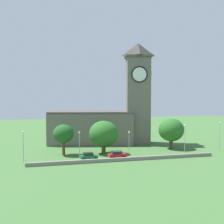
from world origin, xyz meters
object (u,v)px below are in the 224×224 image
object	(u,v)px
streetlamp_east_mid	(185,134)
streetlamp_east_end	(220,132)
streetlamp_west_mid	(79,140)
tree_riverside_west	(171,130)
car_green	(89,156)
streetlamp_west_end	(23,141)
car_red	(117,155)
streetlamp_central	(129,139)
tree_riverside_east	(64,134)
tree_by_tower	(104,134)
church	(109,114)

from	to	relation	value
streetlamp_east_mid	streetlamp_east_end	world-z (taller)	streetlamp_east_end
streetlamp_west_mid	tree_riverside_west	xyz separation A→B (m)	(27.09, 6.21, 0.92)
car_green	streetlamp_west_end	bearing A→B (deg)	172.45
car_red	streetlamp_central	size ratio (longest dim) A/B	0.71
tree_riverside_east	streetlamp_west_end	bearing A→B (deg)	-151.72
car_green	tree_riverside_east	bearing A→B (deg)	125.32
car_red	streetlamp_central	distance (m)	5.69
tree_riverside_east	tree_by_tower	xyz separation A→B (m)	(10.21, -0.88, -0.25)
church	tree_riverside_east	size ratio (longest dim) A/B	4.19
car_green	tree_riverside_west	distance (m)	27.07
streetlamp_east_mid	tree_by_tower	distance (m)	21.43
church	streetlamp_west_end	distance (m)	32.11
streetlamp_central	tree_riverside_west	xyz separation A→B (m)	(14.47, 6.02, 1.13)
streetlamp_central	streetlamp_east_mid	xyz separation A→B (m)	(15.35, -0.24, 0.76)
streetlamp_west_mid	tree_by_tower	world-z (taller)	tree_by_tower
church	streetlamp_east_end	size ratio (longest dim) A/B	4.17
streetlamp_central	streetlamp_west_mid	bearing A→B (deg)	-179.15
streetlamp_west_mid	tree_riverside_west	bearing A→B (deg)	12.91
car_green	streetlamp_west_mid	xyz separation A→B (m)	(-1.79, 2.35, 3.50)
streetlamp_central	tree_riverside_west	size ratio (longest dim) A/B	0.72
car_red	tree_by_tower	size ratio (longest dim) A/B	0.51
streetlamp_central	streetlamp_east_end	size ratio (longest dim) A/B	0.78
church	streetlamp_west_end	bearing A→B (deg)	-142.09
tree_riverside_east	tree_riverside_west	xyz separation A→B (m)	(30.38, 1.38, -0.10)
streetlamp_west_mid	streetlamp_east_mid	bearing A→B (deg)	-0.10
car_green	streetlamp_east_mid	world-z (taller)	streetlamp_east_mid
streetlamp_west_end	tree_by_tower	xyz separation A→B (m)	(19.91, 4.34, 0.40)
streetlamp_west_mid	tree_riverside_east	distance (m)	5.93
streetlamp_east_mid	car_red	bearing A→B (deg)	-173.09
streetlamp_west_end	streetlamp_central	bearing A→B (deg)	1.29
tree_riverside_east	streetlamp_east_mid	bearing A→B (deg)	-8.87
car_red	car_green	bearing A→B (deg)	179.76
car_green	tree_riverside_west	bearing A→B (deg)	18.70
car_red	streetlamp_central	world-z (taller)	streetlamp_central
streetlamp_east_end	tree_riverside_west	xyz separation A→B (m)	(-11.28, 6.39, 0.14)
streetlamp_east_end	tree_riverside_east	bearing A→B (deg)	173.15
streetlamp_east_mid	car_green	bearing A→B (deg)	-174.98
streetlamp_west_mid	streetlamp_east_mid	size ratio (longest dim) A/B	0.87
tree_riverside_east	tree_riverside_west	world-z (taller)	tree_riverside_west
church	tree_riverside_west	world-z (taller)	church
streetlamp_west_end	streetlamp_east_end	bearing A→B (deg)	0.24
car_red	streetlamp_east_end	world-z (taller)	streetlamp_east_end
car_red	tree_riverside_east	size ratio (longest dim) A/B	0.56
tree_riverside_west	streetlamp_east_end	bearing A→B (deg)	-29.53
streetlamp_west_mid	streetlamp_east_mid	xyz separation A→B (m)	(27.97, -0.05, 0.56)
car_red	streetlamp_east_end	distance (m)	30.00
streetlamp_central	church	bearing A→B (deg)	91.54
tree_by_tower	car_red	bearing A→B (deg)	-73.91
streetlamp_east_end	car_green	bearing A→B (deg)	-176.60
car_red	streetlamp_west_mid	world-z (taller)	streetlamp_west_mid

